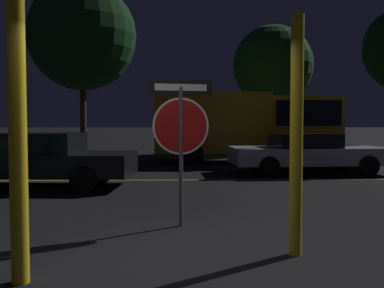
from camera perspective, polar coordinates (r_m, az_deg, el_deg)
ground_plane at (r=4.96m, az=-3.44°, el=-15.37°), size 260.00×260.00×0.00m
road_center_stripe at (r=11.59m, az=-2.42°, el=-4.82°), size 43.58×0.12×0.01m
stop_sign at (r=6.35m, az=-1.50°, el=2.62°), size 0.94×0.18×2.18m
yellow_pole_left at (r=4.40m, az=-22.21°, el=0.87°), size 0.17×0.17×2.83m
yellow_pole_right at (r=5.11m, az=13.75°, el=1.04°), size 0.15×0.15×2.79m
passing_car_2 at (r=11.00m, az=-20.22°, el=-1.93°), size 4.95×2.21×1.30m
passing_car_3 at (r=13.54m, az=15.12°, el=-1.10°), size 4.85×2.19×1.22m
delivery_truck at (r=16.81m, az=7.84°, el=2.80°), size 7.04×2.76×2.67m
tree_0 at (r=23.45m, az=-14.43°, el=13.73°), size 5.58×5.58×8.80m
tree_1 at (r=23.32m, az=10.71°, el=10.23°), size 4.21×4.21×6.67m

